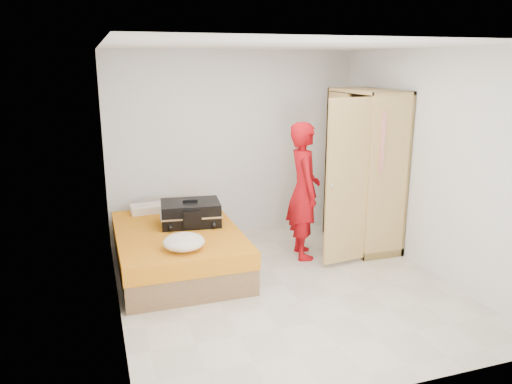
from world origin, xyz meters
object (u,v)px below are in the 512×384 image
object	(u,v)px
round_cushion	(184,242)
suitcase	(191,213)
bed	(178,249)
wardrobe	(363,174)
person	(304,191)

from	to	relation	value
round_cushion	suitcase	bearing A→B (deg)	73.98
bed	wardrobe	xyz separation A→B (m)	(2.50, 0.03, 0.75)
round_cushion	wardrobe	bearing A→B (deg)	15.31
wardrobe	person	xyz separation A→B (m)	(-0.90, -0.10, -0.13)
suitcase	wardrobe	bearing A→B (deg)	3.43
round_cushion	person	bearing A→B (deg)	19.86
wardrobe	person	world-z (taller)	wardrobe
suitcase	round_cushion	bearing A→B (deg)	-99.23
person	round_cushion	bearing A→B (deg)	119.41
bed	wardrobe	world-z (taller)	wardrobe
wardrobe	round_cushion	world-z (taller)	wardrobe
bed	round_cushion	xyz separation A→B (m)	(-0.04, -0.66, 0.33)
suitcase	round_cushion	distance (m)	0.87
bed	person	size ratio (longest dim) A/B	1.16
wardrobe	suitcase	xyz separation A→B (m)	(-2.30, 0.14, -0.36)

